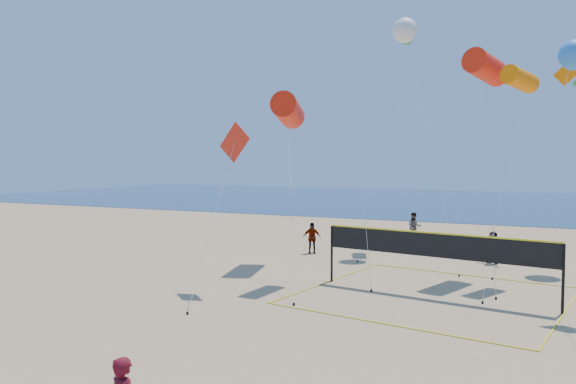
% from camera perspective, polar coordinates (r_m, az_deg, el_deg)
% --- Properties ---
extents(ocean, '(140.00, 50.00, 0.03)m').
position_cam_1_polar(ocean, '(72.47, 21.28, -1.03)').
color(ocean, navy).
rests_on(ocean, ground).
extents(far_person_0, '(1.10, 0.77, 1.73)m').
position_cam_1_polar(far_person_0, '(31.55, 2.43, -4.68)').
color(far_person_0, gray).
rests_on(far_person_0, ground).
extents(far_person_1, '(1.50, 1.33, 1.64)m').
position_cam_1_polar(far_person_1, '(30.22, 20.07, -5.33)').
color(far_person_1, gray).
rests_on(far_person_1, ground).
extents(far_person_3, '(1.05, 0.92, 1.83)m').
position_cam_1_polar(far_person_3, '(37.21, 12.71, -3.46)').
color(far_person_3, gray).
rests_on(far_person_3, ground).
extents(volleyball_net, '(10.62, 10.49, 2.47)m').
position_cam_1_polar(volleyball_net, '(22.42, 14.62, -5.94)').
color(volleyball_net, black).
rests_on(volleyball_net, ground).
extents(kite_0, '(4.90, 9.52, 8.60)m').
position_cam_1_polar(kite_0, '(28.73, 0.00, 8.27)').
color(kite_0, red).
rests_on(kite_0, ground).
extents(kite_2, '(1.71, 6.27, 9.29)m').
position_cam_1_polar(kite_2, '(26.69, 22.48, 10.52)').
color(kite_2, orange).
rests_on(kite_2, ground).
extents(kite_3, '(1.67, 4.65, 6.81)m').
position_cam_1_polar(kite_3, '(22.96, -5.62, 4.39)').
color(kite_3, red).
rests_on(kite_3, ground).
extents(kite_6, '(4.95, 7.27, 13.32)m').
position_cam_1_polar(kite_6, '(33.92, 11.79, 15.77)').
color(kite_6, white).
rests_on(kite_6, ground).
extents(kite_7, '(4.11, 6.22, 11.12)m').
position_cam_1_polar(kite_7, '(31.50, 27.10, 12.29)').
color(kite_7, '#2D84E9').
rests_on(kite_7, ground).
extents(kite_8, '(1.65, 7.99, 13.32)m').
position_cam_1_polar(kite_8, '(35.90, 12.17, 15.37)').
color(kite_8, green).
rests_on(kite_8, ground).
extents(kite_9, '(1.57, 4.55, 11.04)m').
position_cam_1_polar(kite_9, '(36.28, 26.49, 9.85)').
color(kite_9, orange).
rests_on(kite_9, ground).
extents(kite_10, '(2.01, 6.43, 10.18)m').
position_cam_1_polar(kite_10, '(27.51, 19.47, 11.83)').
color(kite_10, red).
rests_on(kite_10, ground).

